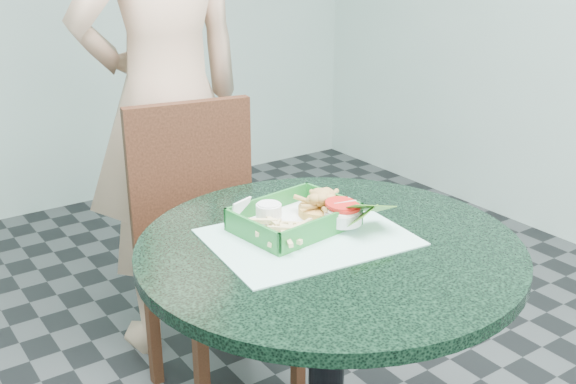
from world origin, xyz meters
TOP-DOWN VIEW (x-y plane):
  - cafe_table at (0.00, 0.00)m, footprint 0.85×0.85m
  - dining_chair at (0.05, 0.66)m, footprint 0.39×0.40m
  - diner_person at (0.08, 0.99)m, footprint 0.79×0.56m
  - placemat at (-0.03, 0.04)m, footprint 0.46×0.36m
  - food_basket at (-0.02, 0.10)m, footprint 0.26×0.19m
  - crab_sandwich at (0.06, 0.09)m, footprint 0.11×0.11m
  - fries_pile at (-0.08, 0.08)m, footprint 0.15×0.16m
  - sauce_ramekin at (-0.07, 0.13)m, footprint 0.06×0.06m
  - garnish_cup at (0.07, 0.02)m, footprint 0.13×0.12m

SIDE VIEW (x-z plane):
  - dining_chair at x=0.05m, z-range 0.07..1.00m
  - cafe_table at x=0.00m, z-range 0.21..0.96m
  - placemat at x=-0.03m, z-range 0.75..0.75m
  - food_basket at x=-0.02m, z-range 0.74..0.79m
  - fries_pile at x=-0.08m, z-range 0.77..0.81m
  - garnish_cup at x=0.07m, z-range 0.77..0.82m
  - crab_sandwich at x=0.06m, z-range 0.76..0.83m
  - sauce_ramekin at x=-0.07m, z-range 0.78..0.82m
  - diner_person at x=0.08m, z-range 0.00..2.06m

